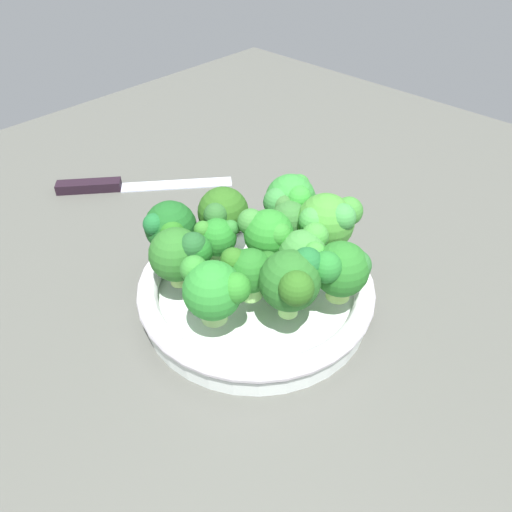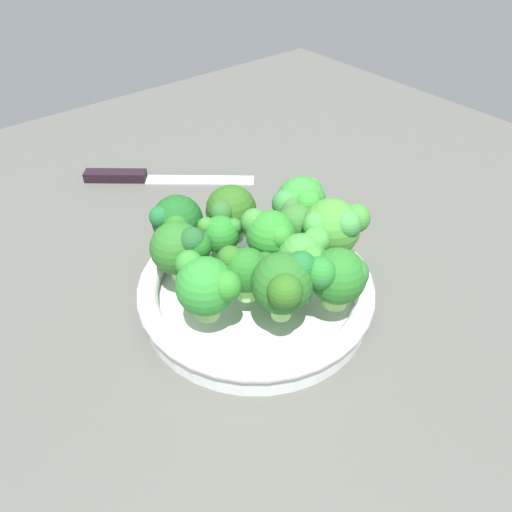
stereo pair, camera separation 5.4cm
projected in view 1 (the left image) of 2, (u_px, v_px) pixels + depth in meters
ground_plane at (270, 291)px, 62.17cm from camera, size 130.00×130.00×2.50cm
bowl at (256, 291)px, 57.33cm from camera, size 26.40×26.40×4.18cm
broccoli_floret_0 at (290, 199)px, 60.59cm from camera, size 7.04×6.43×7.05cm
broccoli_floret_1 at (292, 281)px, 48.75cm from camera, size 6.51×6.72×7.43cm
broccoli_floret_2 at (249, 269)px, 51.80cm from camera, size 5.46×5.17×5.80cm
broccoli_floret_3 at (267, 234)px, 54.69cm from camera, size 5.44×6.29×7.18cm
broccoli_floret_4 at (304, 251)px, 53.22cm from camera, size 5.93×5.75×6.55cm
broccoli_floret_5 at (217, 239)px, 55.54cm from camera, size 4.42×4.25×5.93cm
broccoli_floret_6 at (340, 270)px, 50.91cm from camera, size 6.58×5.76×6.95cm
broccoli_floret_7 at (181, 254)px, 52.67cm from camera, size 5.78×6.52×6.94cm
broccoli_floret_8 at (327, 222)px, 56.61cm from camera, size 7.48×6.77×7.53cm
broccoli_floret_9 at (223, 213)px, 58.73cm from camera, size 6.38×5.97×7.00cm
broccoli_floret_10 at (170, 228)px, 56.68cm from camera, size 6.20×6.03×6.75cm
broccoli_floret_11 at (291, 220)px, 58.24cm from camera, size 5.13×5.18×6.04cm
broccoli_floret_12 at (214, 290)px, 48.76cm from camera, size 5.89×6.88×6.77cm
knife at (121, 185)px, 77.99cm from camera, size 21.94×18.91×1.50cm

